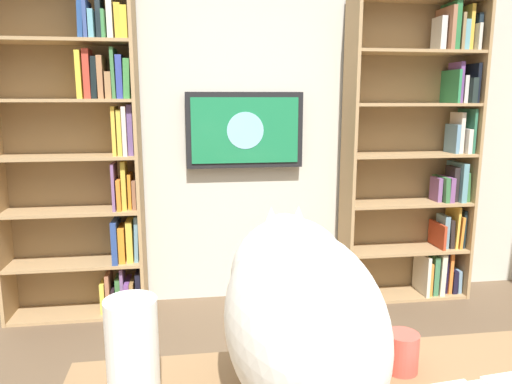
# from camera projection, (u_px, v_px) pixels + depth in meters

# --- Properties ---
(wall_back) EXTENTS (4.52, 0.06, 2.70)m
(wall_back) POSITION_uv_depth(u_px,v_px,m) (244.00, 109.00, 3.28)
(wall_back) COLOR beige
(wall_back) RESTS_ON ground
(bookshelf_left) EXTENTS (0.91, 0.28, 2.08)m
(bookshelf_left) POSITION_uv_depth(u_px,v_px,m) (423.00, 157.00, 3.35)
(bookshelf_left) COLOR tan
(bookshelf_left) RESTS_ON ground
(bookshelf_right) EXTENTS (0.89, 0.28, 2.12)m
(bookshelf_right) POSITION_uv_depth(u_px,v_px,m) (86.00, 155.00, 3.03)
(bookshelf_right) COLOR tan
(bookshelf_right) RESTS_ON ground
(wall_mounted_tv) EXTENTS (0.79, 0.07, 0.51)m
(wall_mounted_tv) POSITION_uv_depth(u_px,v_px,m) (245.00, 130.00, 3.23)
(wall_mounted_tv) COLOR black
(cat) EXTENTS (0.33, 0.71, 0.39)m
(cat) POSITION_uv_depth(u_px,v_px,m) (298.00, 307.00, 1.04)
(cat) COLOR white
(cat) RESTS_ON desk
(paper_towel_roll) EXTENTS (0.11, 0.11, 0.24)m
(paper_towel_roll) POSITION_uv_depth(u_px,v_px,m) (133.00, 354.00, 1.00)
(paper_towel_roll) COLOR white
(paper_towel_roll) RESTS_ON desk
(coffee_mug) EXTENTS (0.08, 0.08, 0.10)m
(coffee_mug) POSITION_uv_depth(u_px,v_px,m) (402.00, 352.00, 1.15)
(coffee_mug) COLOR #D84C3F
(coffee_mug) RESTS_ON desk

